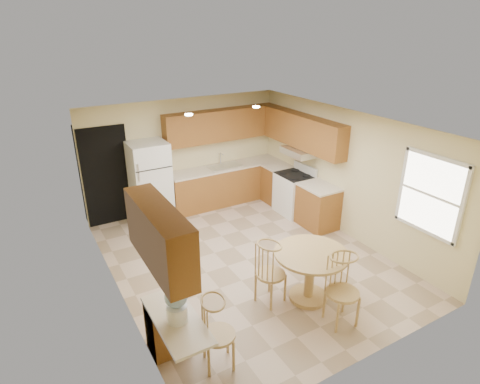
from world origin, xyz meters
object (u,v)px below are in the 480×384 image
stove (294,193)px  dining_table (310,269)px  chair_table_b (349,288)px  refrigerator (150,183)px  water_crock (176,303)px  chair_table_a (275,270)px  chair_desk (221,331)px

stove → dining_table: stove is taller
dining_table → chair_table_b: size_ratio=1.05×
refrigerator → water_crock: size_ratio=3.17×
chair_table_a → chair_table_b: chair_table_b is taller
stove → dining_table: size_ratio=0.98×
water_crock → chair_table_a: bearing=15.6°
refrigerator → chair_table_a: size_ratio=1.72×
stove → chair_table_a: bearing=-132.2°
stove → chair_table_a: (-2.22, -2.45, 0.15)m
chair_table_b → water_crock: water_crock is taller
refrigerator → chair_table_a: (0.66, -3.67, -0.25)m
water_crock → stove: bearing=36.7°
dining_table → refrigerator: bearing=107.6°
chair_table_a → chair_table_b: (0.60, -0.90, 0.03)m
chair_desk → water_crock: size_ratio=1.77×
chair_table_b → chair_desk: size_ratio=1.09×
chair_table_b → water_crock: 2.38m
chair_table_b → water_crock: (-2.31, 0.43, 0.37)m
dining_table → chair_table_b: bearing=-86.2°
refrigerator → dining_table: size_ratio=1.56×
stove → water_crock: water_crock is taller
chair_table_b → chair_table_a: bearing=-47.4°
chair_table_a → chair_table_b: bearing=19.0°
chair_table_b → dining_table: bearing=-77.1°
chair_table_a → water_crock: bearing=-89.0°
refrigerator → chair_table_b: size_ratio=1.65×
stove → chair_table_b: 3.72m
chair_table_a → dining_table: bearing=59.9°
stove → chair_desk: size_ratio=1.12×
chair_table_b → stove: bearing=-106.7°
stove → water_crock: (-3.92, -2.92, 0.55)m
chair_desk → chair_table_b: bearing=99.0°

